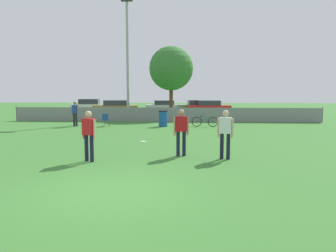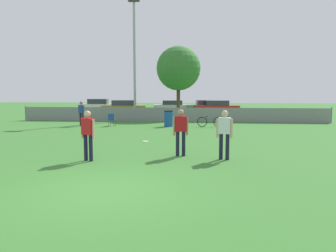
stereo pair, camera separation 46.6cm
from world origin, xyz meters
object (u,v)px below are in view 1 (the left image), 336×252
at_px(spectator_in_blue, 75,112).
at_px(bicycle_sideline, 205,122).
at_px(parked_car_tan, 115,107).
at_px(player_receiver_white, 225,131).
at_px(parked_car_red, 209,107).
at_px(light_pole, 127,50).
at_px(parked_car_white, 89,106).
at_px(folding_chair_sideline, 106,119).
at_px(parked_car_olive, 199,107).
at_px(frisbee_disc, 143,141).
at_px(tree_near_pole, 171,69).
at_px(trash_bin, 163,118).
at_px(parked_car_silver, 164,106).
at_px(player_thrower_red, 181,129).
at_px(player_defender_red, 89,132).

relative_size(spectator_in_blue, bicycle_sideline, 0.97).
bearing_deg(parked_car_tan, player_receiver_white, -78.63).
height_order(spectator_in_blue, parked_car_red, spectator_in_blue).
height_order(light_pole, player_receiver_white, light_pole).
bearing_deg(player_receiver_white, parked_car_white, 128.62).
distance_m(folding_chair_sideline, parked_car_olive, 16.12).
xyz_separation_m(spectator_in_blue, frisbee_disc, (5.53, -6.53, -0.96)).
xyz_separation_m(tree_near_pole, frisbee_disc, (-0.55, -14.13, -4.35)).
bearing_deg(spectator_in_blue, folding_chair_sideline, -152.44).
bearing_deg(parked_car_red, bicycle_sideline, -96.01).
bearing_deg(spectator_in_blue, trash_bin, -152.51).
bearing_deg(trash_bin, parked_car_silver, 94.04).
xyz_separation_m(folding_chair_sideline, parked_car_tan, (-2.06, 12.02, 0.21)).
bearing_deg(player_receiver_white, spectator_in_blue, 142.99).
bearing_deg(parked_car_white, light_pole, -63.22).
distance_m(parked_car_tan, parked_car_red, 9.95).
height_order(frisbee_disc, parked_car_white, parked_car_white).
height_order(tree_near_pole, player_thrower_red, tree_near_pole).
distance_m(player_receiver_white, player_defender_red, 4.65).
bearing_deg(trash_bin, player_receiver_white, -74.09).
height_order(tree_near_pole, parked_car_red, tree_near_pole).
xyz_separation_m(light_pole, bicycle_sideline, (6.04, -4.70, -5.31)).
distance_m(tree_near_pole, parked_car_white, 12.28).
xyz_separation_m(tree_near_pole, parked_car_olive, (2.66, 7.14, -3.68)).
bearing_deg(tree_near_pole, parked_car_red, 58.82).
height_order(parked_car_white, parked_car_red, parked_car_white).
bearing_deg(frisbee_disc, player_receiver_white, -47.75).
distance_m(tree_near_pole, parked_car_tan, 8.39).
xyz_separation_m(light_pole, parked_car_silver, (2.19, 10.22, -4.99)).
bearing_deg(parked_car_white, spectator_in_blue, -82.77).
distance_m(folding_chair_sideline, bicycle_sideline, 6.66).
bearing_deg(tree_near_pole, parked_car_silver, 98.99).
relative_size(player_receiver_white, spectator_in_blue, 1.02).
height_order(parked_car_tan, parked_car_red, parked_car_tan).
xyz_separation_m(tree_near_pole, trash_bin, (-0.14, -7.39, -3.81)).
bearing_deg(parked_car_silver, parked_car_white, 179.18).
bearing_deg(bicycle_sideline, parked_car_silver, 104.45).
bearing_deg(trash_bin, parked_car_tan, 116.49).
height_order(player_defender_red, frisbee_disc, player_defender_red).
relative_size(player_defender_red, frisbee_disc, 6.19).
bearing_deg(parked_car_silver, player_receiver_white, -87.01).
height_order(frisbee_disc, parked_car_olive, parked_car_olive).
height_order(player_defender_red, parked_car_olive, player_defender_red).
distance_m(parked_car_silver, parked_car_olive, 3.89).
height_order(player_thrower_red, parked_car_silver, player_thrower_red).
relative_size(parked_car_silver, parked_car_olive, 0.94).
xyz_separation_m(player_thrower_red, trash_bin, (-1.45, 9.99, -0.45)).
relative_size(trash_bin, parked_car_silver, 0.25).
xyz_separation_m(light_pole, tree_near_pole, (3.39, 2.64, -1.30)).
bearing_deg(player_receiver_white, frisbee_disc, 144.22).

